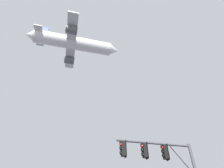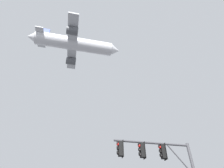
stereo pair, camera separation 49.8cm
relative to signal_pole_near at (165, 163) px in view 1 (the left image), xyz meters
name	(u,v)px [view 1 (the left image)]	position (x,y,z in m)	size (l,w,h in m)	color
signal_pole_near	(165,163)	(0.00, 0.00, 0.00)	(5.26, 1.17, 6.06)	#4C4C51
airplane	(73,43)	(-11.36, 15.09, 28.90)	(20.68, 15.97, 5.64)	white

